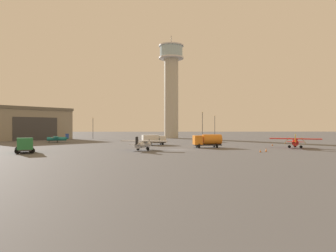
# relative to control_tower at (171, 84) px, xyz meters

# --- Properties ---
(ground_plane) EXTENTS (400.00, 400.00, 0.00)m
(ground_plane) POSITION_rel_control_tower_xyz_m (-1.54, -59.81, -22.30)
(ground_plane) COLOR #545456
(control_tower) EXTENTS (10.14, 10.14, 42.19)m
(control_tower) POSITION_rel_control_tower_xyz_m (0.00, 0.00, 0.00)
(control_tower) COLOR #B2AD9E
(control_tower) RESTS_ON ground_plane
(hangar) EXTENTS (34.01, 34.54, 11.69)m
(hangar) POSITION_rel_control_tower_xyz_m (-54.94, -10.46, -16.44)
(hangar) COLOR gray
(hangar) RESTS_ON ground_plane
(airplane_silver) EXTENTS (9.66, 7.62, 2.89)m
(airplane_silver) POSITION_rel_control_tower_xyz_m (-8.55, -61.73, -20.96)
(airplane_silver) COLOR #B7BABF
(airplane_silver) RESTS_ON ground_plane
(airplane_red) EXTENTS (10.44, 8.31, 3.20)m
(airplane_red) POSITION_rel_control_tower_xyz_m (25.00, -56.57, -20.81)
(airplane_red) COLOR red
(airplane_red) RESTS_ON ground_plane
(airplane_teal) EXTENTS (6.91, 8.75, 2.62)m
(airplane_teal) POSITION_rel_control_tower_xyz_m (-35.90, -31.34, -21.08)
(airplane_teal) COLOR teal
(airplane_teal) RESTS_ON ground_plane
(truck_box_white) EXTENTS (6.47, 4.16, 2.63)m
(truck_box_white) POSITION_rel_control_tower_xyz_m (-6.72, -44.04, -20.80)
(truck_box_white) COLOR #38383D
(truck_box_white) RESTS_ON ground_plane
(truck_box_green) EXTENTS (5.07, 6.95, 2.82)m
(truck_box_green) POSITION_rel_control_tower_xyz_m (-30.15, -65.95, -20.73)
(truck_box_green) COLOR #38383D
(truck_box_green) RESTS_ON ground_plane
(truck_fuel_tanker_orange) EXTENTS (6.58, 3.66, 3.04)m
(truck_fuel_tanker_orange) POSITION_rel_control_tower_xyz_m (5.77, -54.35, -20.59)
(truck_fuel_tanker_orange) COLOR #38383D
(truck_fuel_tanker_orange) RESTS_ON ground_plane
(car_silver) EXTENTS (3.95, 4.22, 1.37)m
(car_silver) POSITION_rel_control_tower_xyz_m (12.19, -30.85, -21.57)
(car_silver) COLOR #B7BABF
(car_silver) RESTS_ON ground_plane
(light_post_west) EXTENTS (0.44, 0.44, 8.34)m
(light_post_west) POSITION_rel_control_tower_xyz_m (-30.69, -5.87, -17.31)
(light_post_west) COLOR #38383D
(light_post_west) RESTS_ON ground_plane
(light_post_north) EXTENTS (0.44, 0.44, 9.04)m
(light_post_north) POSITION_rel_control_tower_xyz_m (16.01, -10.38, -16.95)
(light_post_north) COLOR #38383D
(light_post_north) RESTS_ON ground_plane
(light_post_centre) EXTENTS (0.44, 0.44, 10.13)m
(light_post_centre) POSITION_rel_control_tower_xyz_m (10.39, -16.29, -16.38)
(light_post_centre) COLOR #38383D
(light_post_centre) RESTS_ON ground_plane
(traffic_cone_near_left) EXTENTS (0.36, 0.36, 0.57)m
(traffic_cone_near_left) POSITION_rel_control_tower_xyz_m (23.00, -48.53, -22.02)
(traffic_cone_near_left) COLOR black
(traffic_cone_near_left) RESTS_ON ground_plane
(traffic_cone_near_right) EXTENTS (0.36, 0.36, 0.58)m
(traffic_cone_near_right) POSITION_rel_control_tower_xyz_m (13.60, -66.56, -22.02)
(traffic_cone_near_right) COLOR black
(traffic_cone_near_right) RESTS_ON ground_plane
(traffic_cone_mid_apron) EXTENTS (0.36, 0.36, 0.71)m
(traffic_cone_mid_apron) POSITION_rel_control_tower_xyz_m (15.09, -65.54, -21.95)
(traffic_cone_mid_apron) COLOR black
(traffic_cone_mid_apron) RESTS_ON ground_plane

